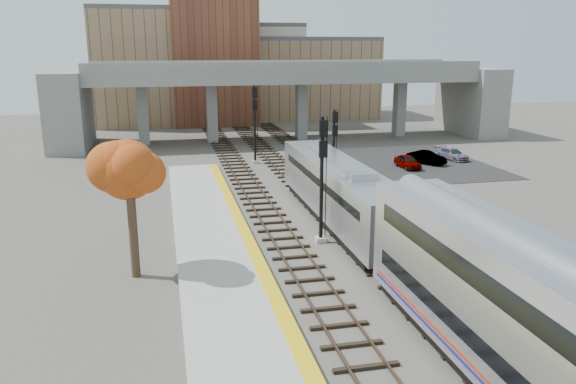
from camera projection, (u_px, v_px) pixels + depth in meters
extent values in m
plane|color=#47423D|center=(388.00, 294.00, 26.16)|extent=(160.00, 160.00, 0.00)
cube|color=#9E9E99|center=(233.00, 306.00, 24.57)|extent=(4.50, 60.00, 0.35)
cube|color=yellow|center=(276.00, 298.00, 24.93)|extent=(0.70, 60.00, 0.01)
cube|color=black|center=(270.00, 219.00, 37.26)|extent=(2.50, 95.00, 0.14)
cube|color=brown|center=(259.00, 218.00, 37.08)|extent=(0.07, 95.00, 0.14)
cube|color=brown|center=(281.00, 217.00, 37.39)|extent=(0.07, 95.00, 0.14)
cube|color=black|center=(331.00, 215.00, 38.15)|extent=(2.50, 95.00, 0.14)
cube|color=brown|center=(321.00, 214.00, 37.97)|extent=(0.07, 95.00, 0.14)
cube|color=brown|center=(341.00, 213.00, 38.28)|extent=(0.07, 95.00, 0.14)
cube|color=black|center=(386.00, 211.00, 39.00)|extent=(2.50, 95.00, 0.14)
cube|color=brown|center=(376.00, 211.00, 38.82)|extent=(0.07, 95.00, 0.14)
cube|color=brown|center=(396.00, 209.00, 39.13)|extent=(0.07, 95.00, 0.14)
cube|color=slate|center=(285.00, 76.00, 67.76)|extent=(46.00, 10.00, 1.50)
cube|color=slate|center=(295.00, 67.00, 62.91)|extent=(46.00, 0.20, 1.00)
cube|color=slate|center=(277.00, 64.00, 71.97)|extent=(46.00, 0.20, 1.00)
cube|color=slate|center=(143.00, 115.00, 65.22)|extent=(1.20, 1.60, 7.00)
cube|color=slate|center=(212.00, 113.00, 66.92)|extent=(1.20, 1.60, 7.00)
cube|color=slate|center=(301.00, 111.00, 69.25)|extent=(1.20, 1.60, 7.00)
cube|color=slate|center=(399.00, 108.00, 72.01)|extent=(1.20, 1.60, 7.00)
cube|color=slate|center=(70.00, 110.00, 63.33)|extent=(4.00, 12.00, 8.50)
cube|color=slate|center=(470.00, 101.00, 73.94)|extent=(4.00, 12.00, 8.50)
cube|color=#917254|center=(158.00, 69.00, 83.40)|extent=(18.00, 14.00, 16.00)
cube|color=#4C4C4F|center=(155.00, 10.00, 81.31)|extent=(18.00, 14.00, 0.60)
cube|color=beige|center=(246.00, 73.00, 91.34)|extent=(16.00, 16.00, 14.00)
cube|color=#4C4C4F|center=(246.00, 26.00, 89.50)|extent=(16.00, 16.00, 0.60)
cube|color=brown|center=(214.00, 55.00, 81.76)|extent=(12.00, 10.00, 20.00)
cube|color=#917254|center=(309.00, 79.00, 91.82)|extent=(20.00, 14.00, 12.00)
cube|color=#4C4C4F|center=(309.00, 39.00, 90.24)|extent=(20.00, 14.00, 0.60)
cube|color=black|center=(411.00, 163.00, 55.56)|extent=(14.00, 18.00, 0.04)
cube|color=#A8AAB2|center=(339.00, 189.00, 35.99)|extent=(3.00, 19.00, 3.20)
cube|color=black|center=(303.00, 153.00, 44.83)|extent=(2.20, 0.06, 1.10)
cube|color=black|center=(339.00, 180.00, 35.84)|extent=(3.02, 16.15, 0.50)
cube|color=black|center=(338.00, 216.00, 36.46)|extent=(2.70, 17.10, 0.50)
cube|color=#A8AAB2|center=(340.00, 161.00, 35.54)|extent=(1.60, 9.50, 0.40)
cube|color=#9E9E99|center=(321.00, 240.00, 33.09)|extent=(0.60, 0.60, 0.30)
cylinder|color=black|center=(322.00, 181.00, 32.19)|extent=(0.21, 0.21, 7.40)
cube|color=black|center=(324.00, 129.00, 31.18)|extent=(0.48, 0.18, 0.95)
cube|color=black|center=(323.00, 149.00, 31.48)|extent=(0.48, 0.18, 0.95)
cube|color=#9E9E99|center=(333.00, 191.00, 44.26)|extent=(0.60, 0.60, 0.30)
cylinder|color=black|center=(334.00, 152.00, 43.48)|extent=(0.19, 0.19, 6.54)
cube|color=black|center=(335.00, 117.00, 42.56)|extent=(0.42, 0.18, 0.84)
cube|color=black|center=(335.00, 131.00, 42.82)|extent=(0.42, 0.18, 0.84)
cube|color=#9E9E99|center=(255.00, 162.00, 55.29)|extent=(0.60, 0.60, 0.30)
cylinder|color=black|center=(255.00, 125.00, 54.37)|extent=(0.22, 0.22, 7.58)
cube|color=black|center=(255.00, 93.00, 53.35)|extent=(0.49, 0.18, 0.97)
cube|color=black|center=(255.00, 105.00, 53.65)|extent=(0.49, 0.18, 0.97)
cylinder|color=#382619|center=(133.00, 226.00, 27.55)|extent=(0.44, 0.44, 5.27)
ellipsoid|color=#BF6D19|center=(128.00, 166.00, 26.79)|extent=(3.60, 3.60, 3.76)
imported|color=#99999E|center=(408.00, 162.00, 52.93)|extent=(1.56, 3.66, 1.23)
imported|color=#99999E|center=(426.00, 158.00, 54.78)|extent=(3.32, 3.91, 1.27)
imported|color=#99999E|center=(452.00, 154.00, 56.93)|extent=(2.43, 4.18, 1.14)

